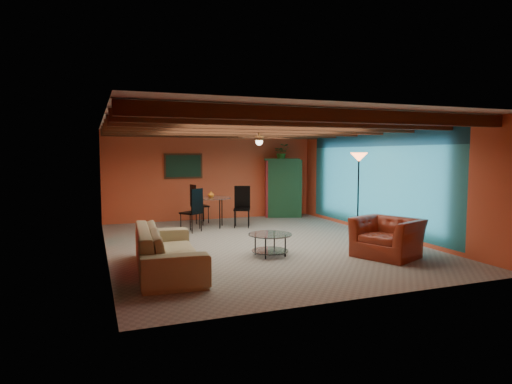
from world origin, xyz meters
name	(u,v)px	position (x,y,z in m)	size (l,w,h in m)	color
room	(257,138)	(0.00, 0.11, 2.36)	(6.52, 8.01, 2.71)	gray
sofa	(168,249)	(-2.29, -1.57, 0.38)	(2.61, 1.02, 0.76)	#92845E
armchair	(387,238)	(1.89, -2.06, 0.38)	(1.17, 1.02, 0.76)	maroon
coffee_table	(270,244)	(-0.21, -1.16, 0.22)	(0.87, 0.87, 0.45)	white
dining_table	(211,207)	(-0.44, 2.54, 0.57)	(2.19, 2.19, 1.14)	white
armoire	(282,189)	(2.20, 3.70, 0.90)	(1.03, 0.51, 1.81)	maroon
floor_lamp	(358,195)	(2.55, -0.06, 1.03)	(0.42, 0.42, 2.05)	black
ceiling_fan	(259,138)	(0.00, 0.00, 2.36)	(1.50, 1.50, 0.44)	#472614
painting	(183,166)	(-0.90, 3.96, 1.65)	(1.05, 0.03, 0.65)	black
potted_plant	(282,152)	(2.20, 3.70, 2.06)	(0.46, 0.40, 0.52)	#26661E
vase	(211,183)	(-0.44, 2.54, 1.23)	(0.17, 0.17, 0.18)	orange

